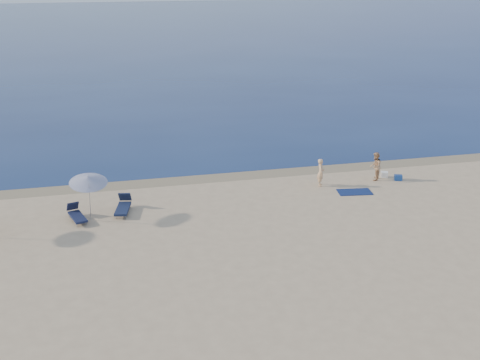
{
  "coord_description": "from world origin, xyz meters",
  "views": [
    {
      "loc": [
        -8.23,
        -12.5,
        11.71
      ],
      "look_at": [
        -1.53,
        16.0,
        1.0
      ],
      "focal_mm": 45.0,
      "sensor_mm": 36.0,
      "label": 1
    }
  ],
  "objects_px": {
    "person_right": "(375,166)",
    "person_left": "(321,172)",
    "umbrella_near": "(88,180)",
    "blue_cooler": "(398,178)"
  },
  "relations": [
    {
      "from": "person_right",
      "to": "umbrella_near",
      "type": "bearing_deg",
      "value": -48.89
    },
    {
      "from": "blue_cooler",
      "to": "umbrella_near",
      "type": "height_order",
      "value": "umbrella_near"
    },
    {
      "from": "blue_cooler",
      "to": "umbrella_near",
      "type": "relative_size",
      "value": 0.18
    },
    {
      "from": "person_left",
      "to": "blue_cooler",
      "type": "xyz_separation_m",
      "value": [
        4.61,
        -0.18,
        -0.62
      ]
    },
    {
      "from": "umbrella_near",
      "to": "blue_cooler",
      "type": "bearing_deg",
      "value": -3.43
    },
    {
      "from": "person_right",
      "to": "blue_cooler",
      "type": "distance_m",
      "value": 1.49
    },
    {
      "from": "person_right",
      "to": "umbrella_near",
      "type": "height_order",
      "value": "umbrella_near"
    },
    {
      "from": "person_left",
      "to": "blue_cooler",
      "type": "bearing_deg",
      "value": -74.5
    },
    {
      "from": "person_right",
      "to": "person_left",
      "type": "bearing_deg",
      "value": -52.88
    },
    {
      "from": "umbrella_near",
      "to": "person_right",
      "type": "bearing_deg",
      "value": -1.69
    }
  ]
}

